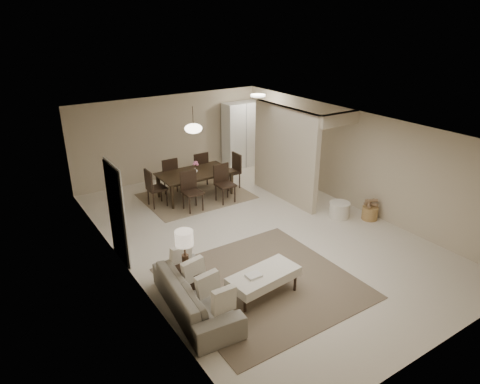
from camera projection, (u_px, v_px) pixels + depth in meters
floor at (256, 233)px, 9.88m from camera, size 9.00×9.00×0.00m
ceiling at (257, 127)px, 8.92m from camera, size 9.00×9.00×0.00m
back_wall at (170, 137)px, 12.87m from camera, size 6.00×0.00×6.00m
left_wall at (124, 215)px, 7.88m from camera, size 0.00×9.00×9.00m
right_wall at (352, 159)px, 10.92m from camera, size 0.00×9.00×9.00m
partition at (285, 154)px, 11.27m from camera, size 0.15×2.50×2.50m
doorway at (116, 214)px, 8.44m from camera, size 0.04×0.90×2.04m
pantry_cabinet at (242, 135)px, 13.87m from camera, size 1.20×0.55×2.10m
flush_light at (258, 95)px, 12.56m from camera, size 0.44×0.44×0.05m
living_rug at (263, 283)px, 8.03m from camera, size 3.20×3.20×0.01m
sofa at (196, 294)px, 7.20m from camera, size 2.21×1.04×0.63m
ottoman_bench at (264, 277)px, 7.55m from camera, size 1.37×0.74×0.47m
side_table at (187, 283)px, 7.59m from camera, size 0.60×0.60×0.54m
table_lamp at (184, 242)px, 7.27m from camera, size 0.32×0.32×0.76m
round_pouf at (339, 210)px, 10.56m from camera, size 0.50×0.50×0.39m
wicker_basket at (370, 213)px, 10.48m from camera, size 0.46×0.46×0.32m
dining_rug at (196, 196)px, 11.85m from camera, size 2.80×2.10×0.01m
dining_table at (196, 185)px, 11.72m from camera, size 1.99×1.11×0.70m
dining_chairs at (196, 179)px, 11.66m from camera, size 2.72×1.97×1.01m
vase at (195, 170)px, 11.56m from camera, size 0.15×0.15×0.14m
yellow_mat at (271, 175)px, 13.36m from camera, size 0.93×0.70×0.01m
pendant_light at (193, 128)px, 11.11m from camera, size 0.46×0.46×0.71m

